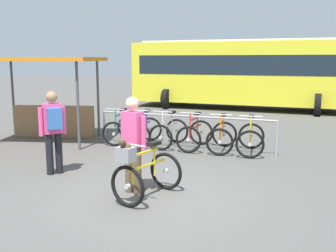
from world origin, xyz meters
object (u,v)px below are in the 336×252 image
(racked_bike_red, at_px, (195,134))
(person_with_featured_bike, at_px, (133,141))
(racked_bike_orange, at_px, (222,136))
(featured_bicycle, at_px, (143,171))
(racked_bike_teal, at_px, (121,129))
(racked_bike_blue, at_px, (145,131))
(racked_bike_white, at_px, (169,133))
(pedestrian_with_backpack, at_px, (53,127))
(bus_distant, at_px, (243,71))
(market_stall, at_px, (47,90))
(racked_bike_yellow, at_px, (251,138))

(racked_bike_red, distance_m, person_with_featured_bike, 3.62)
(racked_bike_orange, height_order, featured_bicycle, featured_bicycle)
(racked_bike_teal, height_order, racked_bike_red, same)
(racked_bike_blue, relative_size, person_with_featured_bike, 0.68)
(racked_bike_white, height_order, featured_bicycle, featured_bicycle)
(racked_bike_blue, bearing_deg, featured_bicycle, -70.76)
(racked_bike_blue, bearing_deg, pedestrian_with_backpack, -104.31)
(bus_distant, bearing_deg, pedestrian_with_backpack, -102.25)
(racked_bike_white, bearing_deg, bus_distant, 83.13)
(racked_bike_teal, bearing_deg, racked_bike_red, -5.00)
(racked_bike_white, height_order, racked_bike_red, same)
(racked_bike_white, height_order, bus_distant, bus_distant)
(featured_bicycle, relative_size, market_stall, 0.36)
(racked_bike_orange, distance_m, featured_bicycle, 3.85)
(pedestrian_with_backpack, bearing_deg, racked_bike_white, 63.85)
(racked_bike_yellow, distance_m, pedestrian_with_backpack, 4.60)
(market_stall, bearing_deg, bus_distant, 61.78)
(featured_bicycle, bearing_deg, racked_bike_red, 89.84)
(racked_bike_white, distance_m, racked_bike_yellow, 2.10)
(featured_bicycle, distance_m, pedestrian_with_backpack, 2.39)
(racked_bike_orange, relative_size, racked_bike_yellow, 0.98)
(racked_bike_blue, xyz_separation_m, market_stall, (-2.87, -0.06, 1.03))
(person_with_featured_bike, distance_m, market_stall, 5.40)
(racked_bike_blue, distance_m, racked_bike_white, 0.70)
(market_stall, bearing_deg, racked_bike_red, -0.79)
(featured_bicycle, relative_size, bus_distant, 0.12)
(racked_bike_blue, distance_m, pedestrian_with_backpack, 3.23)
(person_with_featured_bike, bearing_deg, racked_bike_red, 85.41)
(racked_bike_red, height_order, person_with_featured_bike, person_with_featured_bike)
(featured_bicycle, xyz_separation_m, pedestrian_with_backpack, (-2.17, 0.88, 0.45))
(racked_bike_blue, relative_size, racked_bike_orange, 1.01)
(racked_bike_teal, relative_size, market_stall, 0.32)
(pedestrian_with_backpack, distance_m, bus_distant, 11.88)
(racked_bike_teal, bearing_deg, pedestrian_with_backpack, -91.62)
(racked_bike_red, height_order, racked_bike_yellow, same)
(bus_distant, relative_size, market_stall, 2.94)
(featured_bicycle, xyz_separation_m, bus_distant, (0.34, 12.47, 1.25))
(racked_bike_yellow, bearing_deg, racked_bike_orange, 175.00)
(market_stall, bearing_deg, featured_bicycle, -42.54)
(racked_bike_red, relative_size, racked_bike_orange, 1.07)
(racked_bike_white, height_order, market_stall, market_stall)
(racked_bike_teal, distance_m, bus_distant, 8.89)
(racked_bike_orange, bearing_deg, pedestrian_with_backpack, -134.79)
(racked_bike_red, bearing_deg, racked_bike_orange, -5.00)
(market_stall, bearing_deg, racked_bike_blue, 1.26)
(pedestrian_with_backpack, relative_size, market_stall, 0.47)
(racked_bike_teal, bearing_deg, racked_bike_orange, -5.00)
(racked_bike_orange, bearing_deg, market_stall, 178.61)
(racked_bike_blue, bearing_deg, racked_bike_yellow, -5.00)
(racked_bike_white, bearing_deg, racked_bike_blue, 175.00)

